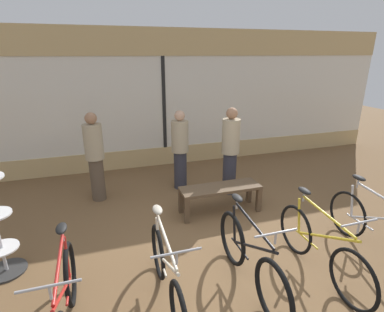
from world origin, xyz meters
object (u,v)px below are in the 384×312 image
object	(u,v)px
bicycle_right	(320,247)
customer_mid_floor	(95,155)
bicycle_far_left	(66,305)
bicycle_far_right	(376,229)
display_bench	(220,191)
bicycle_left	(167,276)
customer_near_rack	(180,149)
bicycle_center	(250,259)
customer_by_window	(230,150)

from	to	relation	value
bicycle_right	customer_mid_floor	distance (m)	3.98
bicycle_far_left	bicycle_right	distance (m)	2.93
bicycle_far_right	display_bench	xyz separation A→B (m)	(-1.57, 1.72, -0.00)
bicycle_left	customer_near_rack	distance (m)	3.10
bicycle_left	bicycle_center	xyz separation A→B (m)	(0.98, -0.03, 0.01)
bicycle_center	customer_mid_floor	size ratio (longest dim) A/B	1.02
bicycle_far_right	customer_by_window	distance (m)	2.68
bicycle_far_right	bicycle_left	bearing A→B (deg)	-179.68
bicycle_left	bicycle_far_right	xyz separation A→B (m)	(2.91, 0.02, 0.02)
bicycle_far_left	bicycle_center	distance (m)	1.99
customer_near_rack	bicycle_left	bearing A→B (deg)	-107.98
customer_mid_floor	bicycle_right	bearing A→B (deg)	-48.81
bicycle_right	customer_by_window	bearing A→B (deg)	92.49
customer_by_window	customer_mid_floor	bearing A→B (deg)	169.13
bicycle_right	display_bench	xyz separation A→B (m)	(-0.57, 1.83, 0.01)
bicycle_center	display_bench	xyz separation A→B (m)	(0.36, 1.77, 0.00)
bicycle_right	display_bench	distance (m)	1.91
bicycle_left	bicycle_center	world-z (taller)	bicycle_center
bicycle_center	bicycle_right	xyz separation A→B (m)	(0.93, -0.06, -0.00)
bicycle_left	customer_near_rack	bearing A→B (deg)	72.02
bicycle_far_left	customer_mid_floor	size ratio (longest dim) A/B	1.02
bicycle_far_left	bicycle_left	bearing A→B (deg)	6.54
customer_by_window	bicycle_center	bearing A→B (deg)	-108.74
bicycle_far_left	customer_mid_floor	xyz separation A→B (m)	(0.33, 3.00, 0.49)
bicycle_left	customer_mid_floor	xyz separation A→B (m)	(-0.68, 2.88, 0.50)
bicycle_far_left	bicycle_right	bearing A→B (deg)	0.49
bicycle_far_right	customer_mid_floor	distance (m)	4.62
customer_by_window	customer_mid_floor	world-z (taller)	customer_by_window
bicycle_center	customer_by_window	bearing A→B (deg)	71.26
customer_mid_floor	display_bench	bearing A→B (deg)	-29.46
bicycle_far_left	bicycle_right	xyz separation A→B (m)	(2.93, 0.02, -0.00)
bicycle_center	bicycle_right	distance (m)	0.94
customer_near_rack	customer_mid_floor	distance (m)	1.63
bicycle_far_right	bicycle_center	bearing A→B (deg)	-178.61
bicycle_left	bicycle_far_left	bearing A→B (deg)	-173.46
bicycle_center	display_bench	distance (m)	1.80
bicycle_far_left	customer_mid_floor	bearing A→B (deg)	83.78
bicycle_left	display_bench	xyz separation A→B (m)	(1.34, 1.74, 0.01)
bicycle_far_right	customer_mid_floor	xyz separation A→B (m)	(-3.60, 2.86, 0.49)
bicycle_center	customer_by_window	world-z (taller)	customer_by_window
bicycle_far_left	bicycle_center	bearing A→B (deg)	2.45
bicycle_far_left	customer_near_rack	bearing A→B (deg)	57.17
bicycle_center	bicycle_far_right	size ratio (longest dim) A/B	0.98
bicycle_left	customer_by_window	xyz separation A→B (m)	(1.81, 2.40, 0.52)
bicycle_center	customer_mid_floor	xyz separation A→B (m)	(-1.67, 2.91, 0.49)
bicycle_right	customer_mid_floor	xyz separation A→B (m)	(-2.60, 2.97, 0.50)
bicycle_far_left	bicycle_far_right	bearing A→B (deg)	1.92
customer_by_window	customer_mid_floor	distance (m)	2.54
customer_near_rack	customer_mid_floor	bearing A→B (deg)	-178.82
bicycle_far_right	display_bench	world-z (taller)	bicycle_far_right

